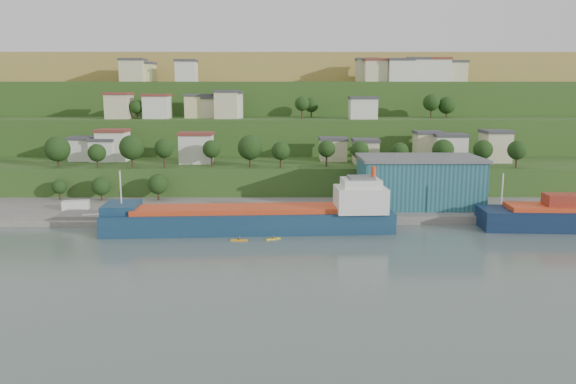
{
  "coord_description": "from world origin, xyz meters",
  "views": [
    {
      "loc": [
        0.75,
        -114.85,
        31.13
      ],
      "look_at": [
        1.14,
        15.0,
        7.96
      ],
      "focal_mm": 35.0,
      "sensor_mm": 36.0,
      "label": 1
    }
  ],
  "objects_px": {
    "warehouse": "(419,181)",
    "kayak_orange": "(239,239)",
    "caravan": "(76,207)",
    "cargo_ship_near": "(259,220)"
  },
  "relations": [
    {
      "from": "warehouse",
      "to": "kayak_orange",
      "type": "distance_m",
      "value": 53.09
    },
    {
      "from": "cargo_ship_near",
      "to": "warehouse",
      "type": "relative_size",
      "value": 2.11
    },
    {
      "from": "cargo_ship_near",
      "to": "caravan",
      "type": "height_order",
      "value": "cargo_ship_near"
    },
    {
      "from": "warehouse",
      "to": "caravan",
      "type": "bearing_deg",
      "value": -176.88
    },
    {
      "from": "cargo_ship_near",
      "to": "warehouse",
      "type": "xyz_separation_m",
      "value": [
        40.55,
        19.79,
        5.77
      ]
    },
    {
      "from": "warehouse",
      "to": "kayak_orange",
      "type": "xyz_separation_m",
      "value": [
        -44.38,
        -27.98,
        -8.17
      ]
    },
    {
      "from": "kayak_orange",
      "to": "warehouse",
      "type": "bearing_deg",
      "value": 34.42
    },
    {
      "from": "cargo_ship_near",
      "to": "caravan",
      "type": "xyz_separation_m",
      "value": [
        -46.86,
        14.91,
        0.03
      ]
    },
    {
      "from": "caravan",
      "to": "kayak_orange",
      "type": "xyz_separation_m",
      "value": [
        43.03,
        -23.1,
        -2.43
      ]
    },
    {
      "from": "cargo_ship_near",
      "to": "caravan",
      "type": "distance_m",
      "value": 49.17
    }
  ]
}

